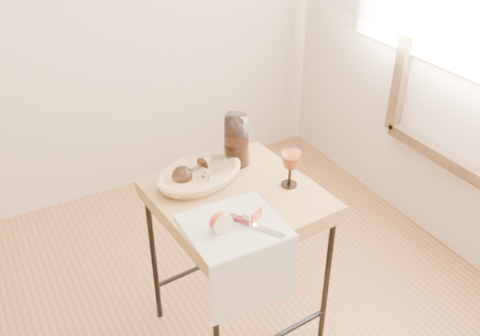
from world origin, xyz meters
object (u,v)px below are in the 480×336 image
goblet_lying_b (212,170)px  apple_half (220,221)px  bread_basket (200,177)px  side_table (238,267)px  wine_goblet (290,168)px  table_knife (254,225)px  goblet_lying_a (191,171)px  pitcher (236,140)px  tea_towel (234,226)px

goblet_lying_b → apple_half: 0.30m
bread_basket → side_table: bearing=-68.6°
wine_goblet → goblet_lying_b: bearing=145.4°
goblet_lying_b → table_knife: (-0.01, -0.32, -0.04)m
goblet_lying_a → wine_goblet: 0.37m
pitcher → bread_basket: bearing=176.4°
bread_basket → tea_towel: bearing=-104.8°
goblet_lying_b → table_knife: bearing=-118.8°
side_table → goblet_lying_b: goblet_lying_b is taller
tea_towel → bread_basket: size_ratio=1.03×
wine_goblet → side_table: bearing=166.2°
side_table → bread_basket: 0.41m
table_knife → bread_basket: bearing=156.0°
tea_towel → apple_half: apple_half is taller
goblet_lying_b → pitcher: 0.17m
tea_towel → wine_goblet: (0.30, 0.11, 0.07)m
side_table → goblet_lying_a: size_ratio=5.67×
tea_towel → goblet_lying_b: size_ratio=2.50×
tea_towel → bread_basket: bread_basket is taller
apple_half → table_knife: size_ratio=0.39×
bread_basket → goblet_lying_b: size_ratio=2.44×
goblet_lying_b → table_knife: size_ratio=0.62×
side_table → pitcher: 0.51m
tea_towel → goblet_lying_a: bearing=93.6°
pitcher → table_knife: 0.43m
goblet_lying_a → side_table: bearing=108.2°
goblet_lying_b → table_knife: 0.32m
goblet_lying_a → table_knife: size_ratio=0.62×
tea_towel → bread_basket: bearing=88.5°
pitcher → apple_half: bearing=-146.0°
goblet_lying_a → goblet_lying_b: 0.08m
apple_half → tea_towel: bearing=0.6°
goblet_lying_a → pitcher: 0.23m
side_table → table_knife: (-0.05, -0.20, 0.37)m
bread_basket → wine_goblet: wine_goblet is taller
bread_basket → wine_goblet: bearing=-44.6°
side_table → apple_half: 0.46m
pitcher → side_table: bearing=-138.2°
goblet_lying_b → table_knife: goblet_lying_b is taller
bread_basket → goblet_lying_b: (0.05, -0.02, 0.03)m
tea_towel → goblet_lying_a: goblet_lying_a is taller
wine_goblet → table_knife: (-0.24, -0.16, -0.06)m
wine_goblet → apple_half: wine_goblet is taller
goblet_lying_b → wine_goblet: (0.24, -0.16, 0.03)m
goblet_lying_b → apple_half: bearing=-139.8°
apple_half → table_knife: 0.12m
side_table → tea_towel: (-0.10, -0.16, 0.36)m
wine_goblet → pitcher: bearing=111.5°
goblet_lying_b → pitcher: (0.14, 0.07, 0.05)m
goblet_lying_a → wine_goblet: bearing=128.0°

